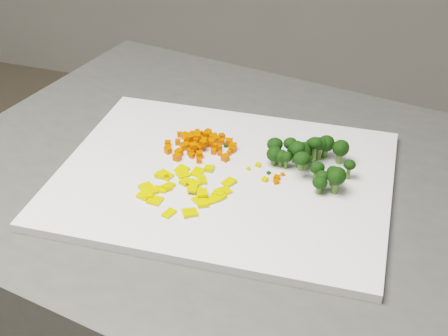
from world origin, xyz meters
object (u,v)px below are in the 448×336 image
(carrot_pile, at_px, (201,140))
(broccoli_pile, at_px, (306,155))
(cutting_board, at_px, (224,178))
(pepper_pile, at_px, (188,186))

(carrot_pile, height_order, broccoli_pile, broccoli_pile)
(cutting_board, distance_m, carrot_pile, 0.07)
(cutting_board, xyz_separation_m, pepper_pile, (-0.03, -0.05, 0.01))
(pepper_pile, bearing_deg, carrot_pile, 101.07)
(pepper_pile, distance_m, broccoli_pile, 0.16)
(cutting_board, bearing_deg, carrot_pile, 135.21)
(pepper_pile, xyz_separation_m, broccoli_pile, (0.13, 0.09, 0.02))
(pepper_pile, bearing_deg, broccoli_pile, 34.20)
(carrot_pile, height_order, pepper_pile, carrot_pile)
(cutting_board, height_order, broccoli_pile, broccoli_pile)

